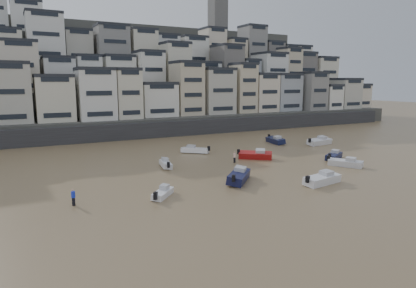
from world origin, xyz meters
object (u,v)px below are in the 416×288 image
boat_g (319,141)px  person_pink (235,157)px  boat_i (275,139)px  boat_j (163,192)px  boat_b (346,162)px  boat_d (334,155)px  boat_a (322,178)px  boat_e (255,154)px  person_blue (73,197)px  boat_h (195,149)px  boat_c (239,175)px  boat_f (166,163)px

boat_g → person_pink: 24.58m
boat_i → boat_j: boat_i is taller
boat_g → boat_i: size_ratio=1.08×
boat_b → boat_d: size_ratio=1.00×
boat_a → boat_e: (1.46, 16.32, -0.01)m
boat_g → person_blue: person_blue is taller
boat_h → boat_j: (-14.21, -21.21, -0.17)m
boat_j → person_pink: person_pink is taller
boat_h → person_blue: size_ratio=3.07×
boat_c → boat_e: size_ratio=1.11×
boat_f → boat_h: size_ratio=0.83×
boat_a → boat_i: boat_a is taller
boat_e → boat_f: 15.20m
boat_c → boat_e: boat_c is taller
boat_c → boat_g: 33.20m
boat_j → boat_g: bearing=-23.5°
boat_d → boat_h: bearing=110.8°
boat_c → person_blue: size_ratio=3.73×
boat_e → boat_i: bearing=79.8°
boat_b → person_pink: (-13.22, 9.96, 0.14)m
boat_d → person_pink: person_pink is taller
boat_e → boat_g: bearing=54.4°
boat_b → boat_h: (-15.21, 19.99, 0.00)m
boat_d → boat_j: boat_d is taller
boat_h → boat_j: size_ratio=1.30×
boat_d → boat_g: bearing=26.4°
boat_g → boat_f: bearing=178.9°
boat_a → boat_c: size_ratio=0.92×
boat_j → person_pink: bearing=-12.3°
boat_d → boat_i: size_ratio=0.90×
boat_e → person_pink: bearing=-130.8°
boat_b → boat_i: size_ratio=0.90×
boat_c → person_blue: boat_c is taller
boat_b → boat_d: (2.61, 4.74, 0.00)m
boat_b → boat_i: boat_i is taller
boat_f → boat_j: size_ratio=1.08×
boat_j → person_pink: size_ratio=2.36×
boat_a → boat_e: boat_a is taller
boat_g → boat_h: bearing=163.6°
person_blue → person_pink: size_ratio=1.00×
boat_d → person_pink: bearing=133.1°
boat_j → boat_b: bearing=-44.6°
boat_a → boat_d: size_ratio=1.12×
boat_i → person_blue: (-42.41, -21.40, 0.07)m
boat_i → person_pink: person_pink is taller
boat_f → boat_i: 29.44m
boat_c → boat_f: 12.89m
boat_g → boat_h: size_ratio=1.18×
boat_c → boat_g: boat_c is taller
boat_h → boat_i: bearing=-132.0°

